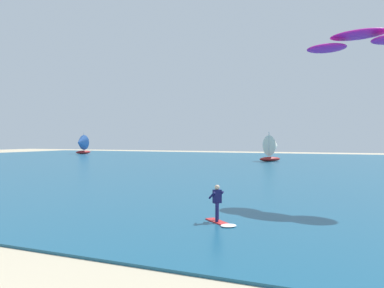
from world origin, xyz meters
name	(u,v)px	position (x,y,z in m)	size (l,w,h in m)	color
ocean	(283,165)	(0.00, 51.77, 0.05)	(160.00, 90.00, 0.10)	navy
kitesurfer	(219,209)	(3.07, 12.86, 0.70)	(1.85, 1.71, 1.67)	red
kite	(359,40)	(8.91, 20.73, 9.54)	(6.22, 3.20, 0.90)	#B21999
sailboat_outermost	(81,144)	(-53.64, 72.74, 2.59)	(4.12, 4.77, 5.43)	maroon
sailboat_trailing	(273,148)	(-3.00, 59.90, 2.37)	(4.30, 4.41, 4.95)	maroon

